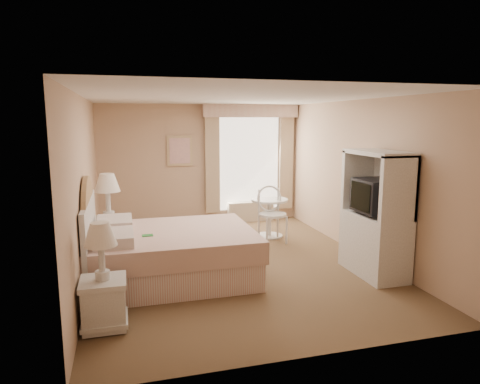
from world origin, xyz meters
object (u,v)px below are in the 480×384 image
object	(u,v)px
bed	(163,252)
cafe_chair	(271,210)
armoire	(376,224)
nightstand_far	(109,226)
nightstand_near	(103,290)
round_table	(269,212)

from	to	relation	value
bed	cafe_chair	world-z (taller)	bed
bed	armoire	size ratio (longest dim) A/B	1.29
nightstand_far	armoire	xyz separation A→B (m)	(3.65, -1.81, 0.23)
nightstand_far	cafe_chair	bearing A→B (deg)	3.08
bed	nightstand_far	size ratio (longest dim) A/B	1.71
nightstand_far	cafe_chair	size ratio (longest dim) A/B	1.31
nightstand_near	round_table	world-z (taller)	nightstand_near
nightstand_far	cafe_chair	distance (m)	2.79
nightstand_far	armoire	world-z (taller)	armoire
nightstand_near	armoire	bearing A→B (deg)	10.78
cafe_chair	armoire	xyz separation A→B (m)	(0.86, -1.96, 0.14)
bed	armoire	bearing A→B (deg)	-11.42
cafe_chair	armoire	bearing A→B (deg)	-70.36
nightstand_far	round_table	size ratio (longest dim) A/B	1.84
nightstand_near	round_table	distance (m)	4.12
nightstand_far	round_table	distance (m)	2.90
round_table	cafe_chair	distance (m)	0.33
round_table	armoire	size ratio (longest dim) A/B	0.41
nightstand_far	cafe_chair	world-z (taller)	nightstand_far
round_table	cafe_chair	xyz separation A→B (m)	(-0.07, -0.31, 0.11)
nightstand_near	round_table	xyz separation A→B (m)	(2.86, 2.96, 0.05)
cafe_chair	armoire	size ratio (longest dim) A/B	0.57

